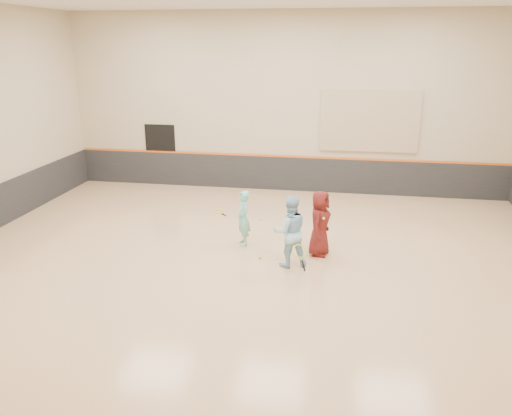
% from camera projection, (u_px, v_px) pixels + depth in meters
% --- Properties ---
extents(room, '(15.04, 12.04, 6.22)m').
position_uv_depth(room, '(255.00, 227.00, 11.83)').
color(room, tan).
rests_on(room, ground).
extents(wainscot_back, '(14.90, 0.04, 1.20)m').
position_uv_depth(wainscot_back, '(284.00, 174.00, 17.48)').
color(wainscot_back, '#232326').
rests_on(wainscot_back, floor).
extents(accent_stripe, '(14.90, 0.03, 0.06)m').
position_uv_depth(accent_stripe, '(284.00, 156.00, 17.27)').
color(accent_stripe, '#D85914').
rests_on(accent_stripe, wall_back).
extents(acoustic_panel, '(3.20, 0.08, 2.00)m').
position_uv_depth(acoustic_panel, '(370.00, 121.00, 16.41)').
color(acoustic_panel, tan).
rests_on(acoustic_panel, wall_back).
extents(doorway, '(1.10, 0.05, 2.20)m').
position_uv_depth(doorway, '(161.00, 155.00, 18.06)').
color(doorway, black).
rests_on(doorway, floor).
extents(girl, '(0.53, 0.62, 1.44)m').
position_uv_depth(girl, '(243.00, 218.00, 12.70)').
color(girl, '#7CD7CF').
rests_on(girl, floor).
extents(instructor, '(0.99, 0.88, 1.71)m').
position_uv_depth(instructor, '(290.00, 231.00, 11.43)').
color(instructor, '#9CD2F1').
rests_on(instructor, floor).
extents(young_man, '(0.68, 0.89, 1.62)m').
position_uv_depth(young_man, '(320.00, 223.00, 12.06)').
color(young_man, '#5E1716').
rests_on(young_man, floor).
extents(held_racket, '(0.47, 0.47, 0.64)m').
position_uv_depth(held_racket, '(300.00, 251.00, 11.11)').
color(held_racket, '#BCDB30').
rests_on(held_racket, instructor).
extents(spare_racket, '(0.74, 0.74, 0.05)m').
position_uv_depth(spare_racket, '(218.00, 211.00, 15.34)').
color(spare_racket, '#CFDC30').
rests_on(spare_racket, floor).
extents(ball_under_racket, '(0.07, 0.07, 0.07)m').
position_uv_depth(ball_under_racket, '(260.00, 257.00, 12.05)').
color(ball_under_racket, yellow).
rests_on(ball_under_racket, floor).
extents(ball_in_hand, '(0.07, 0.07, 0.07)m').
position_uv_depth(ball_in_hand, '(324.00, 218.00, 11.76)').
color(ball_in_hand, yellow).
rests_on(ball_in_hand, young_man).
extents(ball_beside_spare, '(0.07, 0.07, 0.07)m').
position_uv_depth(ball_beside_spare, '(261.00, 219.00, 14.62)').
color(ball_beside_spare, '#DEED37').
rests_on(ball_beside_spare, floor).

